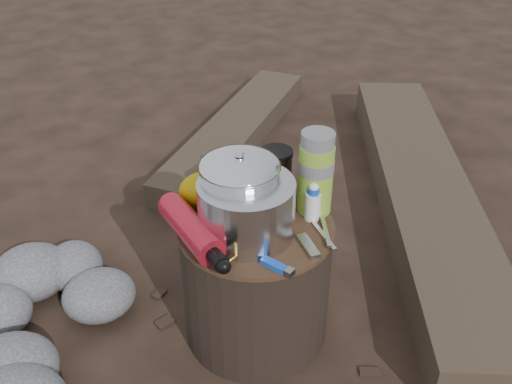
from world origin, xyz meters
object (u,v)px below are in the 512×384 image
object	(u,v)px
stump	(256,280)
fuel_bottle	(191,229)
log_main	(424,196)
thermos	(316,173)
camping_pot	(240,190)
travel_mug	(276,172)

from	to	relation	value
stump	fuel_bottle	xyz separation A→B (m)	(-0.17, -0.00, 0.22)
log_main	thermos	distance (m)	0.81
camping_pot	travel_mug	distance (m)	0.18
fuel_bottle	thermos	bearing A→B (deg)	-7.64
log_main	fuel_bottle	bearing A→B (deg)	-137.94
stump	thermos	xyz separation A→B (m)	(0.17, 0.01, 0.30)
stump	camping_pot	xyz separation A→B (m)	(-0.03, 0.03, 0.29)
camping_pot	travel_mug	size ratio (longest dim) A/B	1.56
camping_pot	thermos	size ratio (longest dim) A/B	0.88
stump	thermos	distance (m)	0.35
log_main	fuel_bottle	world-z (taller)	fuel_bottle
log_main	fuel_bottle	size ratio (longest dim) A/B	5.84
log_main	thermos	xyz separation A→B (m)	(-0.62, -0.32, 0.41)
log_main	fuel_bottle	distance (m)	1.08
thermos	travel_mug	xyz separation A→B (m)	(-0.06, 0.12, -0.05)
thermos	travel_mug	distance (m)	0.14
thermos	camping_pot	bearing A→B (deg)	175.61
stump	fuel_bottle	distance (m)	0.28
log_main	camping_pot	xyz separation A→B (m)	(-0.83, -0.31, 0.40)
log_main	thermos	bearing A→B (deg)	-129.89
log_main	camping_pot	world-z (taller)	camping_pot
stump	travel_mug	size ratio (longest dim) A/B	3.14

